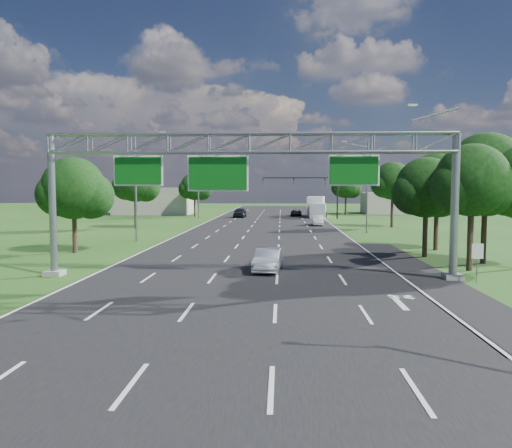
# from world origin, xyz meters

# --- Properties ---
(ground) EXTENTS (220.00, 220.00, 0.00)m
(ground) POSITION_xyz_m (0.00, 30.00, 0.00)
(ground) COLOR #1E4715
(ground) RESTS_ON ground
(road) EXTENTS (18.00, 180.00, 0.02)m
(road) POSITION_xyz_m (0.00, 30.00, 0.00)
(road) COLOR black
(road) RESTS_ON ground
(road_flare) EXTENTS (3.00, 30.00, 0.02)m
(road_flare) POSITION_xyz_m (10.20, 14.00, 0.00)
(road_flare) COLOR black
(road_flare) RESTS_ON ground
(sign_gantry) EXTENTS (23.50, 1.00, 9.56)m
(sign_gantry) POSITION_xyz_m (0.33, 12.00, 6.89)
(sign_gantry) COLOR gray
(sign_gantry) RESTS_ON ground
(regulatory_sign) EXTENTS (0.60, 0.08, 2.10)m
(regulatory_sign) POSITION_xyz_m (12.40, 10.98, 1.51)
(regulatory_sign) COLOR gray
(regulatory_sign) RESTS_ON ground
(traffic_signal) EXTENTS (12.21, 0.24, 7.00)m
(traffic_signal) POSITION_xyz_m (7.48, 65.00, 5.17)
(traffic_signal) COLOR black
(traffic_signal) RESTS_ON ground
(streetlight_l_near) EXTENTS (2.97, 0.22, 10.16)m
(streetlight_l_near) POSITION_xyz_m (-11.30, 30.00, 5.58)
(streetlight_l_near) COLOR gray
(streetlight_l_near) RESTS_ON ground
(streetlight_l_far) EXTENTS (2.97, 0.22, 10.16)m
(streetlight_l_far) POSITION_xyz_m (-11.30, 65.00, 5.58)
(streetlight_l_far) COLOR gray
(streetlight_l_far) RESTS_ON ground
(streetlight_r_mid) EXTENTS (2.97, 0.22, 10.16)m
(streetlight_r_mid) POSITION_xyz_m (11.30, 40.00, 5.58)
(streetlight_r_mid) COLOR gray
(streetlight_r_mid) RESTS_ON ground
(tree_cluster_right) EXTENTS (9.91, 14.60, 8.68)m
(tree_cluster_right) POSITION_xyz_m (14.80, 19.19, 5.31)
(tree_cluster_right) COLOR #2D2116
(tree_cluster_right) RESTS_ON ground
(tree_verge_la) EXTENTS (5.76, 4.80, 7.40)m
(tree_verge_la) POSITION_xyz_m (-13.92, 22.04, 4.76)
(tree_verge_la) COLOR #2D2116
(tree_verge_la) RESTS_ON ground
(tree_verge_lb) EXTENTS (5.76, 4.80, 8.06)m
(tree_verge_lb) POSITION_xyz_m (-15.92, 45.04, 5.41)
(tree_verge_lb) COLOR #2D2116
(tree_verge_lb) RESTS_ON ground
(tree_verge_lc) EXTENTS (5.76, 4.80, 7.62)m
(tree_verge_lc) POSITION_xyz_m (-12.92, 70.04, 4.98)
(tree_verge_lc) COLOR #2D2116
(tree_verge_lc) RESTS_ON ground
(tree_verge_rd) EXTENTS (5.76, 4.80, 8.28)m
(tree_verge_rd) POSITION_xyz_m (16.08, 48.04, 5.63)
(tree_verge_rd) COLOR #2D2116
(tree_verge_rd) RESTS_ON ground
(tree_verge_re) EXTENTS (5.76, 4.80, 7.84)m
(tree_verge_re) POSITION_xyz_m (14.08, 78.04, 5.20)
(tree_verge_re) COLOR #2D2116
(tree_verge_re) RESTS_ON ground
(building_left) EXTENTS (14.00, 10.00, 5.00)m
(building_left) POSITION_xyz_m (-22.00, 78.00, 2.50)
(building_left) COLOR #A89E8D
(building_left) RESTS_ON ground
(building_right) EXTENTS (12.00, 9.00, 4.00)m
(building_right) POSITION_xyz_m (24.00, 82.00, 2.00)
(building_right) COLOR #A89E8D
(building_right) RESTS_ON ground
(silver_sedan) EXTENTS (1.83, 4.35, 1.40)m
(silver_sedan) POSITION_xyz_m (1.24, 14.27, 0.70)
(silver_sedan) COLOR silver
(silver_sedan) RESTS_ON ground
(car_queue_b) EXTENTS (2.09, 4.18, 1.14)m
(car_queue_b) POSITION_xyz_m (4.61, 71.98, 0.57)
(car_queue_b) COLOR black
(car_queue_b) RESTS_ON ground
(car_queue_c) EXTENTS (2.10, 4.82, 1.62)m
(car_queue_c) POSITION_xyz_m (-4.95, 67.73, 0.81)
(car_queue_c) COLOR black
(car_queue_c) RESTS_ON ground
(car_queue_d) EXTENTS (1.53, 4.04, 1.32)m
(car_queue_d) POSITION_xyz_m (6.86, 50.77, 0.66)
(car_queue_d) COLOR #BABABA
(car_queue_d) RESTS_ON ground
(box_truck) EXTENTS (3.52, 9.42, 3.46)m
(box_truck) POSITION_xyz_m (8.00, 69.90, 1.66)
(box_truck) COLOR silver
(box_truck) RESTS_ON ground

